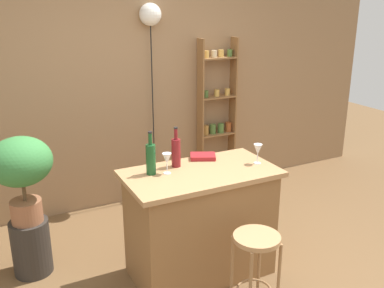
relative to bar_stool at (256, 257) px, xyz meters
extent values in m
cube|color=#997551|center=(-0.10, 2.29, 0.92)|extent=(6.40, 0.10, 2.80)
cube|color=olive|center=(-0.10, 0.64, -0.04)|extent=(1.11, 0.61, 0.87)
cube|color=tan|center=(-0.10, 0.64, 0.41)|extent=(1.21, 0.66, 0.04)
cylinder|color=#997047|center=(0.12, -0.12, -0.17)|extent=(0.02, 0.02, 0.61)
cylinder|color=#997047|center=(-0.12, 0.12, -0.17)|extent=(0.02, 0.02, 0.61)
cylinder|color=#997047|center=(0.12, 0.12, -0.17)|extent=(0.02, 0.02, 0.61)
cylinder|color=tan|center=(0.00, 0.00, 0.15)|extent=(0.33, 0.33, 0.03)
cube|color=olive|center=(0.68, 2.14, 0.41)|extent=(0.02, 0.15, 1.79)
cube|color=olive|center=(1.12, 2.14, 0.41)|extent=(0.02, 0.15, 1.79)
cube|color=olive|center=(0.90, 2.14, -0.26)|extent=(0.42, 0.15, 0.02)
cylinder|color=#AD7A38|center=(0.76, 2.14, -0.19)|extent=(0.06, 0.06, 0.12)
cylinder|color=#AD7A38|center=(0.90, 2.14, -0.19)|extent=(0.06, 0.06, 0.12)
cylinder|color=#4C7033|center=(1.04, 2.14, -0.19)|extent=(0.06, 0.06, 0.12)
cube|color=olive|center=(0.90, 2.14, 0.19)|extent=(0.42, 0.15, 0.02)
cylinder|color=#AD7A38|center=(0.75, 2.15, 0.26)|extent=(0.07, 0.07, 0.11)
cylinder|color=#4C7033|center=(0.85, 2.15, 0.26)|extent=(0.07, 0.07, 0.11)
cylinder|color=#4C7033|center=(0.96, 2.14, 0.26)|extent=(0.07, 0.07, 0.11)
cylinder|color=#994C23|center=(1.06, 2.14, 0.26)|extent=(0.07, 0.07, 0.11)
cube|color=olive|center=(0.90, 2.14, 0.64)|extent=(0.42, 0.15, 0.02)
cylinder|color=#4C7033|center=(0.75, 2.15, 0.69)|extent=(0.06, 0.06, 0.08)
cylinder|color=gold|center=(0.90, 2.15, 0.69)|extent=(0.06, 0.06, 0.08)
cylinder|color=gold|center=(1.04, 2.14, 0.69)|extent=(0.06, 0.06, 0.08)
cube|color=olive|center=(0.90, 2.14, 1.09)|extent=(0.42, 0.15, 0.02)
cylinder|color=gold|center=(0.75, 2.14, 1.13)|extent=(0.06, 0.06, 0.08)
cylinder|color=beige|center=(0.85, 2.14, 1.13)|extent=(0.06, 0.06, 0.08)
cylinder|color=gold|center=(0.94, 2.15, 1.13)|extent=(0.06, 0.06, 0.08)
cylinder|color=#4C7033|center=(1.06, 2.15, 1.13)|extent=(0.06, 0.06, 0.08)
cylinder|color=#2D2823|center=(-1.36, 1.27, -0.24)|extent=(0.32, 0.32, 0.47)
cylinder|color=#935B3D|center=(-1.36, 1.27, 0.09)|extent=(0.25, 0.25, 0.19)
cylinder|color=brown|center=(-1.36, 1.27, 0.26)|extent=(0.03, 0.03, 0.16)
ellipsoid|color=#387F3D|center=(-1.36, 1.27, 0.51)|extent=(0.50, 0.45, 0.40)
cylinder|color=maroon|center=(-0.23, 0.82, 0.55)|extent=(0.07, 0.07, 0.23)
cylinder|color=maroon|center=(-0.23, 0.82, 0.71)|extent=(0.03, 0.03, 0.09)
cylinder|color=black|center=(-0.23, 0.82, 0.76)|extent=(0.03, 0.03, 0.01)
cylinder|color=#194C23|center=(-0.47, 0.76, 0.55)|extent=(0.08, 0.08, 0.24)
cylinder|color=#194C23|center=(-0.47, 0.76, 0.72)|extent=(0.03, 0.03, 0.09)
cylinder|color=black|center=(-0.47, 0.76, 0.77)|extent=(0.03, 0.03, 0.01)
cylinder|color=silver|center=(-0.36, 0.72, 0.44)|extent=(0.06, 0.06, 0.00)
cylinder|color=silver|center=(-0.36, 0.72, 0.48)|extent=(0.01, 0.01, 0.07)
cone|color=silver|center=(-0.36, 0.72, 0.56)|extent=(0.07, 0.07, 0.08)
cylinder|color=silver|center=(0.39, 0.59, 0.44)|extent=(0.06, 0.06, 0.00)
cylinder|color=silver|center=(0.39, 0.59, 0.48)|extent=(0.01, 0.01, 0.07)
cone|color=silver|center=(0.39, 0.59, 0.56)|extent=(0.07, 0.07, 0.08)
cube|color=maroon|center=(0.05, 0.89, 0.45)|extent=(0.25, 0.23, 0.03)
cylinder|color=black|center=(0.12, 2.18, 0.54)|extent=(0.01, 0.01, 2.05)
sphere|color=white|center=(0.12, 2.18, 1.57)|extent=(0.23, 0.23, 0.23)
camera|label=1|loc=(-1.60, -2.18, 1.72)|focal=41.07mm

